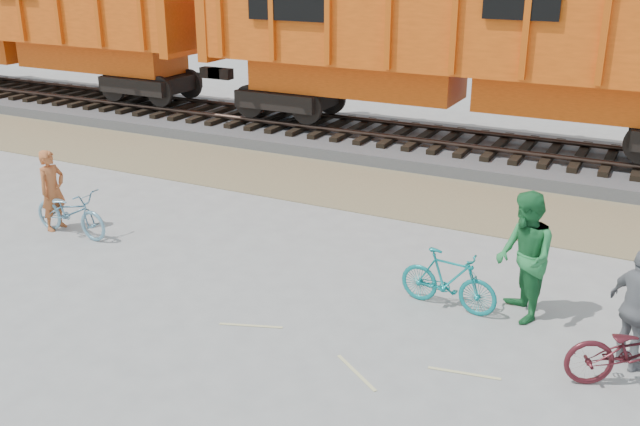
{
  "coord_description": "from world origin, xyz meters",
  "views": [
    {
      "loc": [
        3.87,
        -8.17,
        4.96
      ],
      "look_at": [
        -1.09,
        1.5,
        0.91
      ],
      "focal_mm": 40.0,
      "sensor_mm": 36.0,
      "label": 1
    }
  ],
  "objects_px": {
    "person_woman": "(638,309)",
    "hopper_car_center": "(473,35)",
    "bicycle_maroon": "(640,351)",
    "person_man": "(525,257)",
    "hopper_car_left": "(26,11)",
    "person_solo": "(52,190)",
    "bicycle_blue": "(70,212)",
    "bicycle_teal": "(448,280)"
  },
  "relations": [
    {
      "from": "hopper_car_left",
      "to": "person_woman",
      "type": "height_order",
      "value": "hopper_car_left"
    },
    {
      "from": "person_solo",
      "to": "person_woman",
      "type": "distance_m",
      "value": 10.03
    },
    {
      "from": "bicycle_teal",
      "to": "person_woman",
      "type": "distance_m",
      "value": 2.6
    },
    {
      "from": "bicycle_maroon",
      "to": "hopper_car_left",
      "type": "bearing_deg",
      "value": 40.82
    },
    {
      "from": "hopper_car_center",
      "to": "bicycle_teal",
      "type": "distance_m",
      "value": 8.68
    },
    {
      "from": "bicycle_blue",
      "to": "bicycle_maroon",
      "type": "xyz_separation_m",
      "value": [
        9.63,
        -0.46,
        0.02
      ]
    },
    {
      "from": "person_man",
      "to": "bicycle_maroon",
      "type": "bearing_deg",
      "value": 27.33
    },
    {
      "from": "hopper_car_left",
      "to": "bicycle_teal",
      "type": "height_order",
      "value": "hopper_car_left"
    },
    {
      "from": "bicycle_teal",
      "to": "person_woman",
      "type": "height_order",
      "value": "person_woman"
    },
    {
      "from": "bicycle_teal",
      "to": "person_man",
      "type": "distance_m",
      "value": 1.13
    },
    {
      "from": "bicycle_maroon",
      "to": "person_man",
      "type": "xyz_separation_m",
      "value": [
        -1.63,
        1.06,
        0.47
      ]
    },
    {
      "from": "bicycle_maroon",
      "to": "person_solo",
      "type": "distance_m",
      "value": 10.15
    },
    {
      "from": "person_man",
      "to": "person_woman",
      "type": "relative_size",
      "value": 1.16
    },
    {
      "from": "hopper_car_left",
      "to": "person_solo",
      "type": "height_order",
      "value": "hopper_car_left"
    },
    {
      "from": "bicycle_blue",
      "to": "person_woman",
      "type": "bearing_deg",
      "value": -88.47
    },
    {
      "from": "bicycle_maroon",
      "to": "person_woman",
      "type": "relative_size",
      "value": 1.09
    },
    {
      "from": "hopper_car_center",
      "to": "person_man",
      "type": "relative_size",
      "value": 7.48
    },
    {
      "from": "hopper_car_left",
      "to": "person_man",
      "type": "distance_m",
      "value": 19.82
    },
    {
      "from": "hopper_car_center",
      "to": "person_woman",
      "type": "relative_size",
      "value": 8.67
    },
    {
      "from": "person_man",
      "to": "person_woman",
      "type": "distance_m",
      "value": 1.67
    },
    {
      "from": "bicycle_teal",
      "to": "bicycle_blue",
      "type": "bearing_deg",
      "value": 98.66
    },
    {
      "from": "person_woman",
      "to": "hopper_car_left",
      "type": "bearing_deg",
      "value": 22.32
    },
    {
      "from": "person_man",
      "to": "hopper_car_left",
      "type": "bearing_deg",
      "value": -143.01
    },
    {
      "from": "bicycle_maroon",
      "to": "person_man",
      "type": "height_order",
      "value": "person_man"
    },
    {
      "from": "bicycle_blue",
      "to": "person_woman",
      "type": "relative_size",
      "value": 1.05
    },
    {
      "from": "person_woman",
      "to": "hopper_car_center",
      "type": "bearing_deg",
      "value": -15.7
    },
    {
      "from": "hopper_car_left",
      "to": "bicycle_blue",
      "type": "bearing_deg",
      "value": -39.86
    },
    {
      "from": "hopper_car_left",
      "to": "person_solo",
      "type": "distance_m",
      "value": 12.9
    },
    {
      "from": "hopper_car_center",
      "to": "bicycle_teal",
      "type": "relative_size",
      "value": 9.43
    },
    {
      "from": "hopper_car_left",
      "to": "bicycle_blue",
      "type": "relative_size",
      "value": 8.28
    },
    {
      "from": "person_man",
      "to": "bicycle_teal",
      "type": "bearing_deg",
      "value": -108.32
    },
    {
      "from": "hopper_car_center",
      "to": "person_man",
      "type": "bearing_deg",
      "value": -68.41
    },
    {
      "from": "bicycle_teal",
      "to": "person_woman",
      "type": "bearing_deg",
      "value": -94.94
    },
    {
      "from": "bicycle_blue",
      "to": "person_man",
      "type": "relative_size",
      "value": 0.9
    },
    {
      "from": "bicycle_blue",
      "to": "bicycle_maroon",
      "type": "relative_size",
      "value": 0.96
    },
    {
      "from": "bicycle_blue",
      "to": "person_solo",
      "type": "height_order",
      "value": "person_solo"
    },
    {
      "from": "bicycle_blue",
      "to": "person_man",
      "type": "height_order",
      "value": "person_man"
    },
    {
      "from": "hopper_car_left",
      "to": "hopper_car_center",
      "type": "relative_size",
      "value": 1.0
    },
    {
      "from": "person_man",
      "to": "hopper_car_center",
      "type": "bearing_deg",
      "value": 171.97
    },
    {
      "from": "hopper_car_center",
      "to": "person_man",
      "type": "xyz_separation_m",
      "value": [
        3.1,
        -7.83,
        -2.07
      ]
    },
    {
      "from": "bicycle_maroon",
      "to": "person_woman",
      "type": "distance_m",
      "value": 0.54
    },
    {
      "from": "hopper_car_left",
      "to": "person_solo",
      "type": "relative_size",
      "value": 9.2
    }
  ]
}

